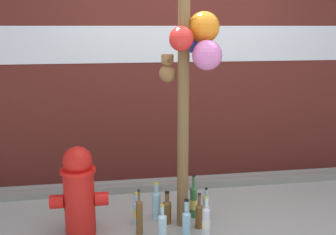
# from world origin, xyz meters

# --- Properties ---
(building_wall) EXTENTS (10.00, 0.21, 3.77)m
(building_wall) POSITION_xyz_m (-0.00, 1.65, 1.88)
(building_wall) COLOR #561E19
(building_wall) RESTS_ON ground_plane
(curb_strip) EXTENTS (8.00, 0.12, 0.08)m
(curb_strip) POSITION_xyz_m (0.00, 1.20, 0.04)
(curb_strip) COLOR gray
(curb_strip) RESTS_ON ground_plane
(memorial_post) EXTENTS (0.58, 0.49, 3.08)m
(memorial_post) POSITION_xyz_m (-0.11, 0.37, 1.77)
(memorial_post) COLOR brown
(memorial_post) RESTS_ON ground_plane
(fire_hydrant) EXTENTS (0.49, 0.30, 0.79)m
(fire_hydrant) POSITION_xyz_m (-1.06, 0.36, 0.39)
(fire_hydrant) COLOR red
(fire_hydrant) RESTS_ON ground_plane
(bottle_0) EXTENTS (0.07, 0.07, 0.42)m
(bottle_0) POSITION_xyz_m (-0.03, 0.51, 0.16)
(bottle_0) COLOR #337038
(bottle_0) RESTS_ON ground_plane
(bottle_1) EXTENTS (0.08, 0.08, 0.36)m
(bottle_1) POSITION_xyz_m (-0.38, 0.51, 0.15)
(bottle_1) COLOR #93CCE0
(bottle_1) RESTS_ON ground_plane
(bottle_2) EXTENTS (0.07, 0.07, 0.39)m
(bottle_2) POSITION_xyz_m (-0.02, 0.09, 0.16)
(bottle_2) COLOR silver
(bottle_2) RESTS_ON ground_plane
(bottle_3) EXTENTS (0.06, 0.06, 0.33)m
(bottle_3) POSITION_xyz_m (-0.03, 0.30, 0.13)
(bottle_3) COLOR brown
(bottle_3) RESTS_ON ground_plane
(bottle_4) EXTENTS (0.06, 0.06, 0.29)m
(bottle_4) POSITION_xyz_m (0.08, 0.49, 0.12)
(bottle_4) COLOR #93CCE0
(bottle_4) RESTS_ON ground_plane
(bottle_5) EXTENTS (0.08, 0.08, 0.32)m
(bottle_5) POSITION_xyz_m (-0.16, 0.21, 0.13)
(bottle_5) COLOR #93CCE0
(bottle_5) RESTS_ON ground_plane
(bottle_6) EXTENTS (0.06, 0.06, 0.41)m
(bottle_6) POSITION_xyz_m (-0.56, 0.27, 0.17)
(bottle_6) COLOR brown
(bottle_6) RESTS_ON ground_plane
(bottle_7) EXTENTS (0.08, 0.08, 0.31)m
(bottle_7) POSITION_xyz_m (-0.29, 0.43, 0.12)
(bottle_7) COLOR brown
(bottle_7) RESTS_ON ground_plane
(bottle_8) EXTENTS (0.06, 0.06, 0.30)m
(bottle_8) POSITION_xyz_m (-0.57, 0.47, 0.12)
(bottle_8) COLOR #93CCE0
(bottle_8) RESTS_ON ground_plane
(bottle_9) EXTENTS (0.08, 0.08, 0.30)m
(bottle_9) POSITION_xyz_m (-0.37, 0.19, 0.12)
(bottle_9) COLOR #B2DBEA
(bottle_9) RESTS_ON ground_plane
(litter_0) EXTENTS (0.06, 0.14, 0.01)m
(litter_0) POSITION_xyz_m (-1.29, 1.00, 0.00)
(litter_0) COLOR #8C99B2
(litter_0) RESTS_ON ground_plane
(litter_1) EXTENTS (0.10, 0.08, 0.01)m
(litter_1) POSITION_xyz_m (-0.61, 1.15, 0.00)
(litter_1) COLOR tan
(litter_1) RESTS_ON ground_plane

